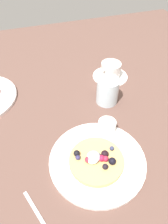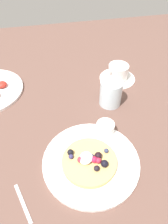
{
  "view_description": "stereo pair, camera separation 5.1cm",
  "coord_description": "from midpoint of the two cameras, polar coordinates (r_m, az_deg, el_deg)",
  "views": [
    {
      "loc": [
        -6.69,
        -42.2,
        48.46
      ],
      "look_at": [
        7.54,
        -0.36,
        4.0
      ],
      "focal_mm": 32.7,
      "sensor_mm": 36.0,
      "label": 1
    },
    {
      "loc": [
        -1.75,
        -43.56,
        48.46
      ],
      "look_at": [
        7.54,
        -0.36,
        4.0
      ],
      "focal_mm": 32.7,
      "sensor_mm": 36.0,
      "label": 2
    }
  ],
  "objects": [
    {
      "name": "ground_plane",
      "position": [
        0.66,
        -4.26,
        -4.22
      ],
      "size": [
        182.45,
        158.23,
        3.0
      ],
      "primitive_type": "cube",
      "color": "brown"
    },
    {
      "name": "coffee_saucer",
      "position": [
        0.84,
        11.03,
        9.29
      ],
      "size": [
        14.01,
        14.01,
        0.71
      ],
      "primitive_type": "cylinder",
      "color": "white",
      "rests_on": "ground_plane"
    },
    {
      "name": "pancake_with_berries",
      "position": [
        0.54,
        4.24,
        -13.57
      ],
      "size": [
        14.36,
        14.36,
        3.42
      ],
      "color": "tan",
      "rests_on": "pancake_plate"
    },
    {
      "name": "coffee_cup",
      "position": [
        0.82,
        11.26,
        11.03
      ],
      "size": [
        10.03,
        7.72,
        5.4
      ],
      "color": "white",
      "rests_on": "coffee_saucer"
    },
    {
      "name": "syrup_ramekin",
      "position": [
        0.61,
        8.39,
        -4.45
      ],
      "size": [
        5.32,
        5.32,
        3.23
      ],
      "color": "white",
      "rests_on": "pancake_plate"
    },
    {
      "name": "water_glass",
      "position": [
        0.69,
        9.61,
        5.2
      ],
      "size": [
        7.47,
        7.47,
        9.02
      ],
      "primitive_type": "cylinder",
      "color": "silver",
      "rests_on": "ground_plane"
    },
    {
      "name": "pancake_plate",
      "position": [
        0.56,
        4.63,
        -13.65
      ],
      "size": [
        25.8,
        25.8,
        1.06
      ],
      "primitive_type": "cylinder",
      "color": "white",
      "rests_on": "ground_plane"
    }
  ]
}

